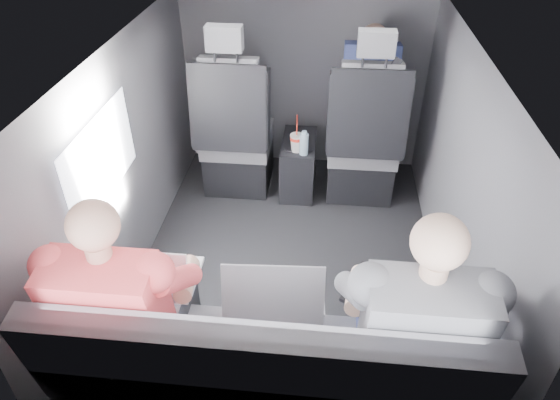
# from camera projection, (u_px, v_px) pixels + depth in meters

# --- Properties ---
(floor) EXTENTS (2.60, 2.60, 0.00)m
(floor) POSITION_uv_depth(u_px,v_px,m) (288.00, 266.00, 3.09)
(floor) COLOR black
(floor) RESTS_ON ground
(ceiling) EXTENTS (2.60, 2.60, 0.00)m
(ceiling) POSITION_uv_depth(u_px,v_px,m) (290.00, 52.00, 2.31)
(ceiling) COLOR #B2B2AD
(ceiling) RESTS_ON panel_back
(panel_left) EXTENTS (0.02, 2.60, 1.35)m
(panel_left) POSITION_uv_depth(u_px,v_px,m) (128.00, 166.00, 2.77)
(panel_left) COLOR #56565B
(panel_left) RESTS_ON floor
(panel_right) EXTENTS (0.02, 2.60, 1.35)m
(panel_right) POSITION_uv_depth(u_px,v_px,m) (459.00, 184.00, 2.63)
(panel_right) COLOR #56565B
(panel_right) RESTS_ON floor
(panel_front) EXTENTS (1.80, 0.02, 1.35)m
(panel_front) POSITION_uv_depth(u_px,v_px,m) (304.00, 82.00, 3.75)
(panel_front) COLOR #56565B
(panel_front) RESTS_ON floor
(panel_back) EXTENTS (1.80, 0.02, 1.35)m
(panel_back) POSITION_uv_depth(u_px,v_px,m) (255.00, 386.00, 1.65)
(panel_back) COLOR #56565B
(panel_back) RESTS_ON floor
(side_window) EXTENTS (0.02, 0.75, 0.42)m
(side_window) POSITION_uv_depth(u_px,v_px,m) (102.00, 159.00, 2.40)
(side_window) COLOR white
(side_window) RESTS_ON panel_left
(seatbelt) EXTENTS (0.35, 0.11, 0.59)m
(seatbelt) POSITION_uv_depth(u_px,v_px,m) (370.00, 104.00, 3.13)
(seatbelt) COLOR black
(seatbelt) RESTS_ON front_seat_right
(front_seat_left) EXTENTS (0.52, 0.58, 1.26)m
(front_seat_left) POSITION_uv_depth(u_px,v_px,m) (236.00, 140.00, 3.58)
(front_seat_left) COLOR black
(front_seat_left) RESTS_ON floor
(front_seat_right) EXTENTS (0.52, 0.58, 1.26)m
(front_seat_right) POSITION_uv_depth(u_px,v_px,m) (362.00, 147.00, 3.50)
(front_seat_right) COLOR black
(front_seat_right) RESTS_ON floor
(center_console) EXTENTS (0.24, 0.48, 0.41)m
(center_console) POSITION_uv_depth(u_px,v_px,m) (298.00, 165.00, 3.69)
(center_console) COLOR black
(center_console) RESTS_ON floor
(rear_bench) EXTENTS (1.60, 0.57, 0.92)m
(rear_bench) POSITION_uv_depth(u_px,v_px,m) (266.00, 388.00, 2.06)
(rear_bench) COLOR #57575B
(rear_bench) RESTS_ON floor
(soda_cup) EXTENTS (0.09, 0.09, 0.27)m
(soda_cup) POSITION_uv_depth(u_px,v_px,m) (297.00, 142.00, 3.42)
(soda_cup) COLOR white
(soda_cup) RESTS_ON center_console
(water_bottle) EXTENTS (0.06, 0.06, 0.17)m
(water_bottle) POSITION_uv_depth(u_px,v_px,m) (304.00, 144.00, 3.38)
(water_bottle) COLOR #A6C4E1
(water_bottle) RESTS_ON center_console
(laptop_white) EXTENTS (0.32, 0.29, 0.24)m
(laptop_white) POSITION_uv_depth(u_px,v_px,m) (158.00, 275.00, 2.14)
(laptop_white) COLOR silver
(laptop_white) RESTS_ON passenger_rear_left
(laptop_silver) EXTENTS (0.41, 0.37, 0.28)m
(laptop_silver) POSITION_uv_depth(u_px,v_px,m) (276.00, 292.00, 2.04)
(laptop_silver) COLOR #A7A7AB
(laptop_silver) RESTS_ON rear_bench
(laptop_black) EXTENTS (0.42, 0.45, 0.25)m
(laptop_black) POSITION_uv_depth(u_px,v_px,m) (392.00, 301.00, 2.01)
(laptop_black) COLOR black
(laptop_black) RESTS_ON passenger_rear_right
(passenger_rear_left) EXTENTS (0.50, 0.62, 1.22)m
(passenger_rear_left) POSITION_uv_depth(u_px,v_px,m) (131.00, 307.00, 1.99)
(passenger_rear_left) COLOR #333338
(passenger_rear_left) RESTS_ON rear_bench
(passenger_rear_right) EXTENTS (0.51, 0.63, 1.24)m
(passenger_rear_right) POSITION_uv_depth(u_px,v_px,m) (410.00, 328.00, 1.90)
(passenger_rear_right) COLOR navy
(passenger_rear_right) RESTS_ON rear_bench
(passenger_front_right) EXTENTS (0.38, 0.38, 0.74)m
(passenger_front_right) POSITION_uv_depth(u_px,v_px,m) (369.00, 86.00, 3.51)
(passenger_front_right) COLOR navy
(passenger_front_right) RESTS_ON front_seat_right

